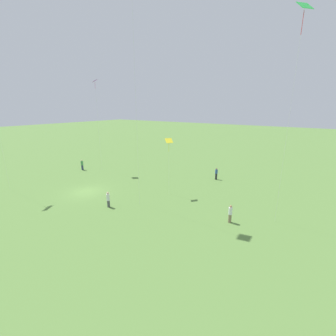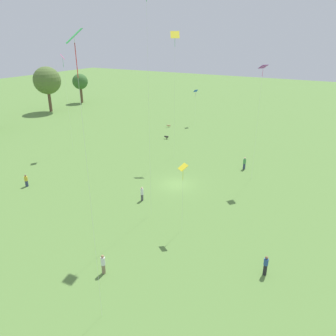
{
  "view_description": "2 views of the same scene",
  "coord_description": "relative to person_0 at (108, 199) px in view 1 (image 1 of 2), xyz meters",
  "views": [
    {
      "loc": [
        -24.1,
        16.25,
        10.63
      ],
      "look_at": [
        -10.47,
        -3.41,
        4.05
      ],
      "focal_mm": 24.0,
      "sensor_mm": 36.0,
      "label": 1
    },
    {
      "loc": [
        -34.11,
        -17.94,
        17.99
      ],
      "look_at": [
        -9.14,
        -3.89,
        6.31
      ],
      "focal_mm": 35.0,
      "sensor_mm": 36.0,
      "label": 2
    }
  ],
  "objects": [
    {
      "name": "ground_plane",
      "position": [
        5.9,
        -1.41,
        -0.88
      ],
      "size": [
        240.0,
        240.0,
        0.0
      ],
      "primitive_type": "plane",
      "color": "#5B843D"
    },
    {
      "name": "person_0",
      "position": [
        0.0,
        0.0,
        0.0
      ],
      "size": [
        0.45,
        0.45,
        1.74
      ],
      "rotation": [
        0.0,
        0.0,
        2.72
      ],
      "color": "#4C4C51",
      "rests_on": "ground_plane"
    },
    {
      "name": "person_2",
      "position": [
        -5.82,
        -15.72,
        0.01
      ],
      "size": [
        0.48,
        0.48,
        1.77
      ],
      "rotation": [
        0.0,
        0.0,
        5.13
      ],
      "color": "#232328",
      "rests_on": "ground_plane"
    },
    {
      "name": "person_3",
      "position": [
        -12.07,
        -4.27,
        0.0
      ],
      "size": [
        0.49,
        0.49,
        1.76
      ],
      "rotation": [
        0.0,
        0.0,
        5.32
      ],
      "color": "#847056",
      "rests_on": "ground_plane"
    },
    {
      "name": "person_4",
      "position": [
        15.3,
        -7.46,
        0.02
      ],
      "size": [
        0.46,
        0.46,
        1.81
      ],
      "rotation": [
        0.0,
        0.0,
        1.4
      ],
      "color": "#333D5B",
      "rests_on": "ground_plane"
    },
    {
      "name": "kite_2",
      "position": [
        -3.26,
        -6.9,
        5.63
      ],
      "size": [
        1.06,
        1.09,
        6.98
      ],
      "rotation": [
        0.0,
        0.0,
        3.3
      ],
      "color": "yellow",
      "rests_on": "ground_plane"
    },
    {
      "name": "kite_3",
      "position": [
        -15.56,
        -7.0,
        16.24
      ],
      "size": [
        1.3,
        1.32,
        18.29
      ],
      "rotation": [
        0.0,
        0.0,
        3.2
      ],
      "color": "green",
      "rests_on": "ground_plane"
    },
    {
      "name": "kite_9",
      "position": [
        12.53,
        -9.37,
        12.95
      ],
      "size": [
        1.22,
        1.19,
        14.75
      ],
      "rotation": [
        0.0,
        0.0,
        1.74
      ],
      "color": "purple",
      "rests_on": "ground_plane"
    }
  ]
}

